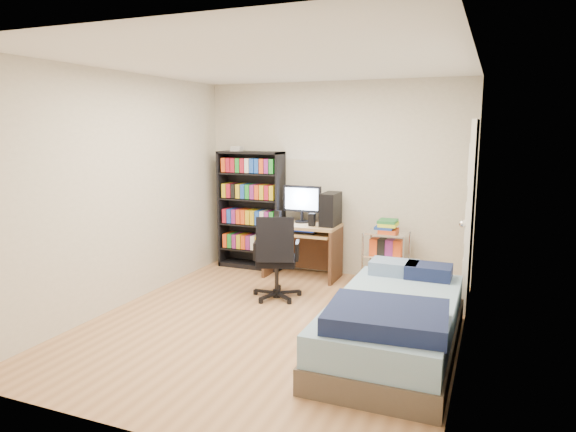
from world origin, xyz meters
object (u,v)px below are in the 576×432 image
at_px(computer_desk, 311,229).
at_px(bed, 393,323).
at_px(media_shelf, 251,209).
at_px(office_chair, 276,272).

relative_size(computer_desk, bed, 0.57).
bearing_deg(media_shelf, computer_desk, -8.70).
relative_size(media_shelf, computer_desk, 1.41).
xyz_separation_m(media_shelf, computer_desk, (0.92, -0.14, -0.19)).
bearing_deg(media_shelf, bed, -40.89).
distance_m(media_shelf, bed, 3.16).
height_order(media_shelf, computer_desk, media_shelf).
height_order(office_chair, bed, office_chair).
distance_m(office_chair, bed, 1.76).
height_order(media_shelf, bed, media_shelf).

